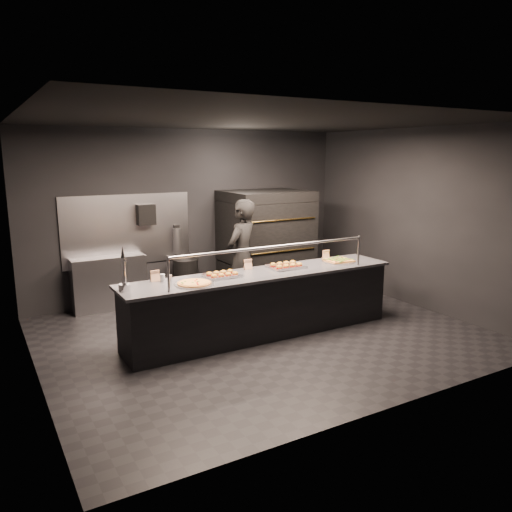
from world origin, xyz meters
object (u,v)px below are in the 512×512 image
Objects in this scene: fire_extinguisher at (177,240)px; towel_dispenser at (146,215)px; worker at (241,257)px; square_pizza at (339,261)px; prep_shelf at (109,283)px; beer_tap at (124,278)px; slider_tray_b at (286,266)px; trash_bin at (186,280)px; slider_tray_a at (222,275)px; pizza_oven at (266,242)px; service_counter at (262,304)px; round_pizza at (194,283)px.

towel_dispenser is at bearing -178.96° from fire_extinguisher.
square_pizza is at bearing 107.84° from worker.
towel_dispenser is 1.86m from worker.
beer_tap is at bearing -98.69° from prep_shelf.
trash_bin is (-0.73, 2.11, -0.58)m from slider_tray_b.
beer_tap is at bearing -180.00° from square_pizza.
slider_tray_b reaches higher than slider_tray_a.
worker is at bearing -35.34° from prep_shelf.
square_pizza is 0.26× the size of worker.
beer_tap reaches higher than slider_tray_b.
pizza_oven is 2.88m from prep_shelf.
service_counter reaches higher than square_pizza.
service_counter is 8.12× the size of fire_extinguisher.
service_counter is 2.20× the size of worker.
round_pizza is (-1.09, -0.13, 0.47)m from service_counter.
prep_shelf is at bearing 142.65° from square_pizza.
slider_tray_a is at bearing 21.07° from round_pizza.
prep_shelf is 2.40m from beer_tap.
fire_extinguisher is 1.02× the size of square_pizza.
square_pizza is (1.40, 0.03, 0.47)m from service_counter.
fire_extinguisher is 0.68× the size of trash_bin.
slider_tray_a is at bearing -96.11° from fire_extinguisher.
square_pizza is 2.80m from trash_bin.
prep_shelf is 2.43× the size of square_pizza.
slider_tray_b is 0.97m from worker.
square_pizza reaches higher than prep_shelf.
worker is (-1.18, 1.00, -0.01)m from square_pizza.
beer_tap is at bearing -124.02° from fire_extinguisher.
beer_tap is 3.35m from square_pizza.
prep_shelf is at bearing 132.72° from slider_tray_b.
worker is at bearing -67.47° from fire_extinguisher.
beer_tap is 2.83m from trash_bin.
pizza_oven is 1.96m from slider_tray_b.
beer_tap is 0.88m from round_pizza.
worker is at bearing 24.77° from beer_tap.
trash_bin is at bearing 70.63° from round_pizza.
slider_tray_a is at bearing -66.10° from prep_shelf.
fire_extinguisher is at bearing 110.94° from trash_bin.
prep_shelf is at bearing 113.90° from slider_tray_a.
pizza_oven is at bearing -170.41° from worker.
slider_tray_a is 1.06m from slider_tray_b.
slider_tray_a is (0.30, -2.33, -0.60)m from towel_dispenser.
slider_tray_b is (1.36, -2.30, -0.60)m from towel_dispenser.
towel_dispenser reaches higher than beer_tap.
beer_tap is (-1.05, -2.36, -0.47)m from towel_dispenser.
worker reaches higher than slider_tray_a.
pizza_oven is 3.66m from beer_tap.
pizza_oven is at bearing -11.63° from trash_bin.
fire_extinguisher is at bearing 73.59° from round_pizza.
trash_bin is (1.33, -0.12, -0.08)m from prep_shelf.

